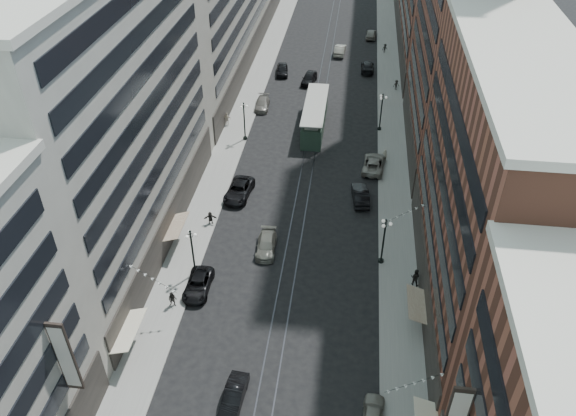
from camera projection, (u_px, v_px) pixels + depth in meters
The scene contains 32 objects.
ground at pixel (315, 127), 80.62m from camera, with size 220.00×220.00×0.00m, color black.
sidewalk_west at pixel (251, 92), 89.60m from camera, with size 4.00×180.00×0.15m, color gray.
sidewalk_east at pixel (390, 100), 87.43m from camera, with size 4.00×180.00×0.15m, color gray.
rail_west at pixel (316, 96), 88.62m from camera, with size 0.12×180.00×0.02m, color #2D2D33.
rail_east at pixel (325, 96), 88.48m from camera, with size 0.12×180.00×0.02m, color #2D2D33.
building_west_mid at pixel (113, 121), 52.47m from camera, with size 8.00×36.00×28.00m, color #A19D8F.
building_east_mid at pixel (490, 196), 46.34m from camera, with size 8.00×30.00×24.00m, color brown.
lamppost_sw_far at pixel (193, 251), 54.28m from camera, with size 1.03×1.14×5.52m.
lamppost_sw_mid at pixel (244, 120), 75.71m from camera, with size 1.03×1.14×5.52m.
lamppost_se_far at pixel (384, 240), 55.63m from camera, with size 1.03×1.14×5.52m.
lamppost_se_mid at pixel (381, 111), 77.85m from camera, with size 1.03×1.14×5.52m.
streetcar at pixel (315, 117), 79.37m from camera, with size 2.98×13.49×3.73m.
car_2 at pixel (198, 285), 53.99m from camera, with size 2.30×4.98×1.38m, color black.
car_4 at pixel (373, 415), 42.75m from camera, with size 1.65×4.10×1.40m, color gray.
car_5 at pixel (234, 396), 44.11m from camera, with size 1.50×4.31×1.42m, color black.
pedestrian_2 at pixel (173, 299), 52.03m from camera, with size 0.82×0.45×1.68m, color black.
car_7 at pixel (239, 190), 66.45m from camera, with size 2.65×5.75×1.60m, color black.
car_8 at pixel (262, 104), 84.85m from camera, with size 1.98×4.87×1.41m, color #68645C.
car_9 at pixel (282, 70), 94.84m from camera, with size 1.91×4.75×1.62m, color black.
car_10 at pixel (360, 195), 65.66m from camera, with size 1.74×4.99×1.65m, color black.
car_11 at pixel (374, 164), 71.21m from camera, with size 2.61×5.66×1.57m, color gray.
car_12 at pixel (367, 67), 95.95m from camera, with size 2.13×5.24×1.52m, color black.
car_13 at pixel (309, 78), 92.00m from camera, with size 2.01×5.00×1.70m, color black.
car_14 at pixel (340, 50), 101.92m from camera, with size 1.80×5.15×1.70m, color gray.
pedestrian_5 at pixel (210, 218), 62.04m from camera, with size 1.40×0.40×1.51m, color black.
pedestrian_6 at pixel (227, 119), 80.17m from camera, with size 1.09×0.50×1.87m, color beige.
pedestrian_7 at pixel (415, 277), 54.22m from camera, with size 0.93×0.51×1.91m, color black.
pedestrian_8 at pixel (385, 155), 72.41m from camera, with size 0.63×0.41×1.72m, color gray.
pedestrian_9 at pixel (396, 85), 89.70m from camera, with size 1.03×0.42×1.59m, color black.
car_extra_0 at pixel (371, 34), 108.62m from camera, with size 1.93×4.79×1.63m, color slate.
car_extra_1 at pixel (266, 245), 58.68m from camera, with size 1.97×4.84×1.41m, color #636258.
pedestrian_extra_0 at pixel (385, 48), 102.30m from camera, with size 1.03×0.43×1.60m, color black.
Camera 1 is at (5.04, -11.45, 39.01)m, focal length 35.00 mm.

